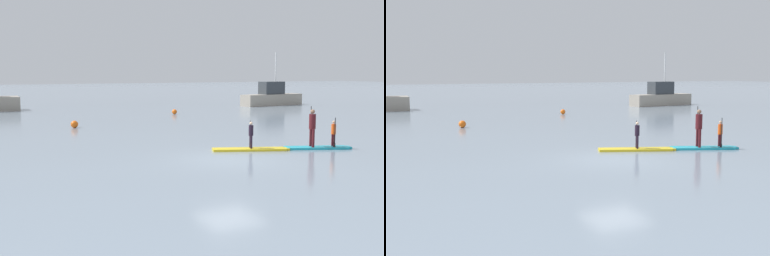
% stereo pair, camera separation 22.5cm
% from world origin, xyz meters
% --- Properties ---
extents(ground_plane, '(240.00, 240.00, 0.00)m').
position_xyz_m(ground_plane, '(0.00, 0.00, 0.00)').
color(ground_plane, gray).
extents(paddleboard_near, '(3.40, 1.84, 0.10)m').
position_xyz_m(paddleboard_near, '(1.96, 1.43, 0.05)').
color(paddleboard_near, gold).
rests_on(paddleboard_near, ground).
extents(paddler_child_solo, '(0.27, 0.39, 1.22)m').
position_xyz_m(paddler_child_solo, '(1.97, 1.44, 0.77)').
color(paddler_child_solo, black).
rests_on(paddler_child_solo, paddleboard_near).
extents(paddleboard_far, '(3.01, 1.70, 0.10)m').
position_xyz_m(paddleboard_far, '(4.95, 0.43, 0.05)').
color(paddleboard_far, '#1E9EB2').
rests_on(paddleboard_far, ground).
extents(paddler_adult, '(0.39, 0.50, 1.83)m').
position_xyz_m(paddler_adult, '(4.69, 0.55, 1.08)').
color(paddler_adult, '#4C1419').
rests_on(paddler_adult, paddleboard_far).
extents(paddler_child_front, '(0.27, 0.39, 1.34)m').
position_xyz_m(paddler_child_front, '(5.60, 0.15, 0.77)').
color(paddler_child_front, '#4C1419').
rests_on(paddler_child_front, paddleboard_far).
extents(fishing_boat_green_midground, '(7.28, 2.42, 5.46)m').
position_xyz_m(fishing_boat_green_midground, '(19.94, 24.67, 0.89)').
color(fishing_boat_green_midground, '#9E9384').
rests_on(fishing_boat_green_midground, ground).
extents(mooring_buoy_near, '(0.41, 0.41, 0.41)m').
position_xyz_m(mooring_buoy_near, '(6.55, 19.66, 0.21)').
color(mooring_buoy_near, orange).
rests_on(mooring_buoy_near, ground).
extents(mooring_buoy_mid, '(0.46, 0.46, 0.46)m').
position_xyz_m(mooring_buoy_mid, '(-3.07, 13.62, 0.23)').
color(mooring_buoy_mid, orange).
rests_on(mooring_buoy_mid, ground).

